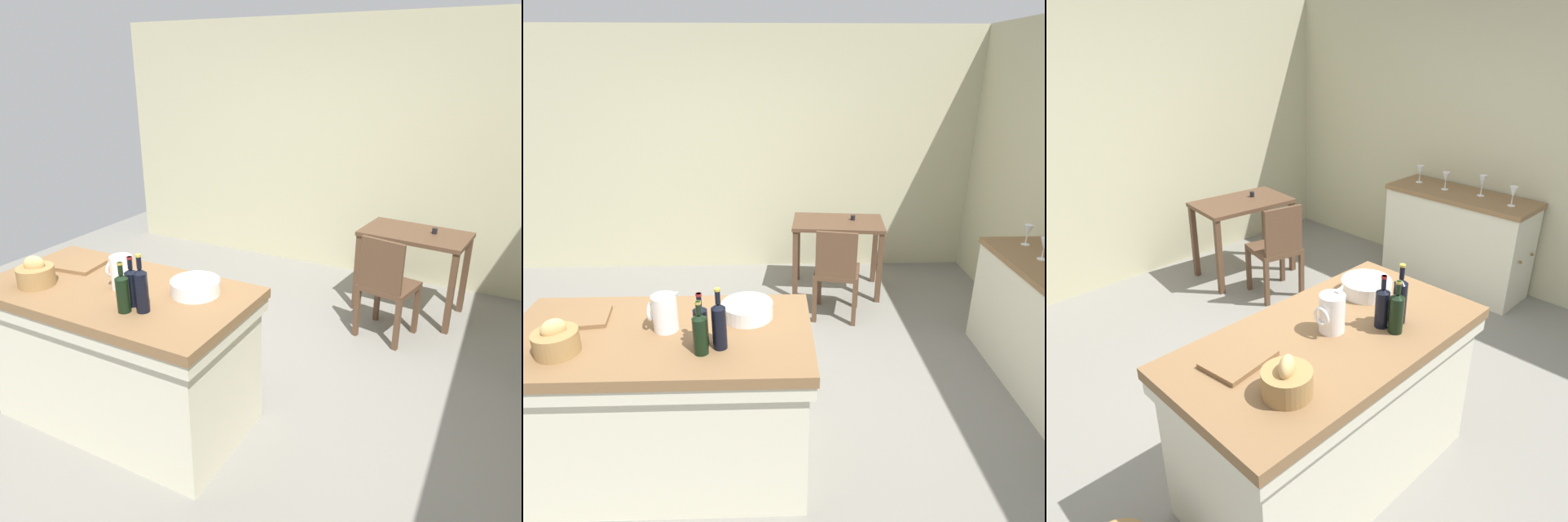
% 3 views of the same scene
% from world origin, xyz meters
% --- Properties ---
extents(ground_plane, '(6.76, 6.76, 0.00)m').
position_xyz_m(ground_plane, '(0.00, 0.00, 0.00)').
color(ground_plane, slate).
extents(wall_back, '(5.32, 0.12, 2.60)m').
position_xyz_m(wall_back, '(0.00, 2.60, 1.30)').
color(wall_back, '#B7B28E').
rests_on(wall_back, ground).
extents(island_table, '(1.62, 0.84, 0.91)m').
position_xyz_m(island_table, '(-0.31, -0.52, 0.49)').
color(island_table, brown).
rests_on(island_table, ground).
extents(writing_desk, '(0.96, 0.66, 0.81)m').
position_xyz_m(writing_desk, '(0.97, 1.83, 0.64)').
color(writing_desk, '#513826').
rests_on(writing_desk, ground).
extents(wooden_chair, '(0.48, 0.48, 0.89)m').
position_xyz_m(wooden_chair, '(0.89, 1.24, 0.48)').
color(wooden_chair, '#513826').
rests_on(wooden_chair, ground).
extents(pitcher, '(0.17, 0.13, 0.24)m').
position_xyz_m(pitcher, '(-0.27, -0.49, 1.01)').
color(pitcher, white).
rests_on(pitcher, island_table).
extents(wash_bowl, '(0.28, 0.28, 0.08)m').
position_xyz_m(wash_bowl, '(0.15, -0.37, 0.95)').
color(wash_bowl, white).
rests_on(wash_bowl, island_table).
extents(bread_basket, '(0.22, 0.22, 0.18)m').
position_xyz_m(bread_basket, '(-0.76, -0.70, 0.97)').
color(bread_basket, olive).
rests_on(bread_basket, island_table).
extents(cutting_board, '(0.33, 0.26, 0.02)m').
position_xyz_m(cutting_board, '(-0.76, -0.38, 0.92)').
color(cutting_board, brown).
rests_on(cutting_board, island_table).
extents(wine_bottle_dark, '(0.07, 0.07, 0.32)m').
position_xyz_m(wine_bottle_dark, '(0.03, -0.68, 1.04)').
color(wine_bottle_dark, black).
rests_on(wine_bottle_dark, island_table).
extents(wine_bottle_amber, '(0.07, 0.07, 0.28)m').
position_xyz_m(wine_bottle_amber, '(-0.07, -0.64, 1.02)').
color(wine_bottle_amber, black).
rests_on(wine_bottle_amber, island_table).
extents(wine_bottle_green, '(0.07, 0.07, 0.28)m').
position_xyz_m(wine_bottle_green, '(-0.06, -0.72, 1.02)').
color(wine_bottle_green, black).
rests_on(wine_bottle_green, island_table).
extents(wicker_hamper, '(0.32, 0.32, 0.27)m').
position_xyz_m(wicker_hamper, '(-1.44, -0.35, 0.13)').
color(wicker_hamper, olive).
rests_on(wicker_hamper, ground).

